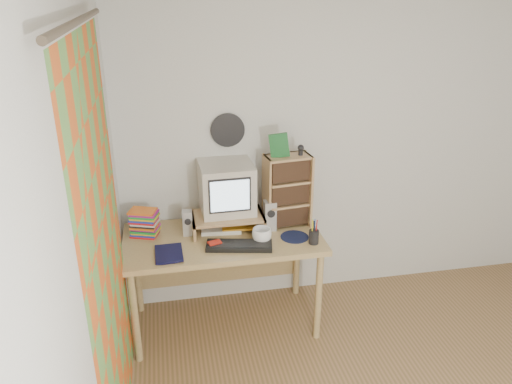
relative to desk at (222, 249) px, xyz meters
name	(u,v)px	position (x,y,z in m)	size (l,w,h in m)	color
back_wall	(346,146)	(1.03, 0.31, 0.63)	(3.50, 3.50, 0.00)	silver
left_wall	(85,302)	(-0.72, -1.44, 0.63)	(3.50, 3.50, 0.00)	silver
curtain	(108,262)	(-0.68, -0.96, 0.53)	(2.20, 2.20, 0.00)	#C9531C
wall_disc	(228,130)	(0.10, 0.29, 0.81)	(0.25, 0.25, 0.02)	black
desk	(222,249)	(0.00, 0.00, 0.00)	(1.40, 0.70, 0.75)	tan
monitor_riser	(227,218)	(0.05, 0.04, 0.23)	(0.52, 0.30, 0.12)	tan
crt_monitor	(227,189)	(0.06, 0.09, 0.43)	(0.38, 0.38, 0.36)	beige
speaker_left	(188,223)	(-0.24, 0.02, 0.23)	(0.07, 0.07, 0.18)	#B1B1B6
speaker_right	(270,215)	(0.35, -0.01, 0.25)	(0.08, 0.08, 0.22)	#B1B1B6
keyboard	(239,246)	(0.09, -0.24, 0.15)	(0.45, 0.15, 0.03)	black
dvd_stack	(144,219)	(-0.54, 0.06, 0.26)	(0.18, 0.13, 0.26)	brown
cd_rack	(287,191)	(0.49, 0.04, 0.41)	(0.33, 0.17, 0.54)	tan
mug	(262,236)	(0.26, -0.20, 0.19)	(0.14, 0.14, 0.11)	white
diary	(155,254)	(-0.48, -0.26, 0.16)	(0.22, 0.17, 0.04)	black
mousepad	(295,237)	(0.50, -0.17, 0.14)	(0.20, 0.20, 0.00)	black
pen_cup	(314,234)	(0.61, -0.28, 0.20)	(0.07, 0.07, 0.14)	black
papers	(228,226)	(0.05, 0.06, 0.15)	(0.29, 0.21, 0.04)	white
red_box	(215,245)	(-0.07, -0.21, 0.16)	(0.09, 0.05, 0.04)	red
game_box	(279,145)	(0.42, 0.02, 0.76)	(0.13, 0.03, 0.17)	#195A28
webcam	(301,150)	(0.58, 0.04, 0.71)	(0.05, 0.05, 0.08)	black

